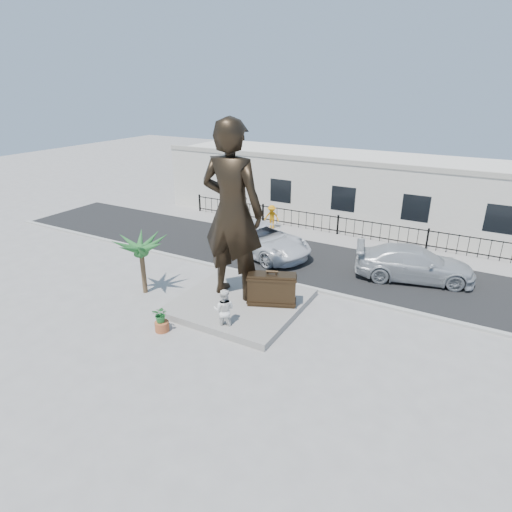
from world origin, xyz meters
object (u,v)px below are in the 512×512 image
at_px(car_white, 261,239).
at_px(suitcase, 272,289).
at_px(statue, 232,212).
at_px(tourist, 224,310).

bearing_deg(car_white, suitcase, -130.32).
xyz_separation_m(statue, car_white, (-1.67, 5.56, -3.27)).
bearing_deg(car_white, tourist, -144.20).
height_order(statue, suitcase, statue).
distance_m(tourist, car_white, 8.40).
distance_m(suitcase, car_white, 6.68).
bearing_deg(suitcase, car_white, 99.61).
distance_m(statue, car_white, 6.66).
bearing_deg(suitcase, tourist, -134.18).
bearing_deg(suitcase, statue, 155.17).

